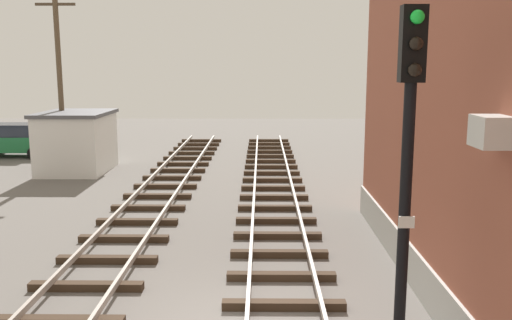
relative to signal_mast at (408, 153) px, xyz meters
The scene contains 5 objects.
track_centre 7.09m from the signal_mast, 165.89° to the left, with size 2.50×51.21×0.32m.
signal_mast is the anchor object (origin of this frame).
control_hut 19.84m from the signal_mast, 122.77° to the left, with size 3.00×3.80×2.76m.
parked_car_green 25.88m from the signal_mast, 126.57° to the left, with size 4.20×2.04×1.76m.
utility_pole_far 20.78m from the signal_mast, 123.69° to the left, with size 1.80×0.24×7.96m.
Camera 1 is at (0.37, -9.54, 4.87)m, focal length 38.20 mm.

